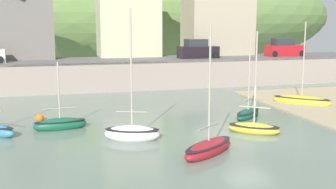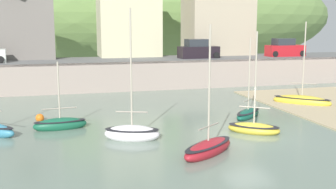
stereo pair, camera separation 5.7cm
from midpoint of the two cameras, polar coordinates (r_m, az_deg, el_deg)
name	(u,v)px [view 2 (the right image)]	position (r m, az deg, el deg)	size (l,w,h in m)	color
quay_seawall	(165,73)	(38.46, -0.38, 3.02)	(48.00, 9.40, 2.40)	gray
hillside_backdrop	(121,16)	(75.54, -6.48, 10.78)	(80.00, 44.00, 21.06)	olive
waterfront_building_left	(20,14)	(44.75, -19.84, 10.47)	(6.95, 5.57, 8.78)	slate
waterfront_building_centre	(128,4)	(45.34, -5.50, 12.37)	(6.75, 4.88, 11.01)	beige
waterfront_building_right	(218,7)	(48.19, 6.96, 11.96)	(7.58, 5.38, 10.62)	tan
dinghy_open_wooden	(302,101)	(31.69, 18.10, -0.81)	(3.75, 3.70, 6.22)	gold
sailboat_far_left	(208,148)	(18.89, 5.69, -7.35)	(3.44, 2.96, 6.01)	maroon
fishing_boat_green	(248,113)	(26.62, 11.10, -2.55)	(2.86, 2.78, 5.16)	#12503F
sailboat_white_hull	(132,133)	(21.26, -4.94, -5.31)	(3.15, 2.27, 6.82)	white
motorboat_with_cabin	(254,128)	(22.94, 11.87, -4.55)	(3.00, 2.72, 5.61)	gold
sailboat_blue_trim	(60,124)	(23.98, -14.65, -3.99)	(3.04, 1.28, 3.97)	#17583C
parked_car_by_wall	(198,50)	(42.63, 4.22, 6.14)	(4.20, 1.97, 1.95)	black
parked_car_end_of_row	(285,49)	(46.92, 15.90, 6.12)	(4.11, 1.82, 1.95)	#B31920
mooring_buoy	(40,118)	(26.45, -17.28, -3.11)	(0.51, 0.51, 0.51)	orange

